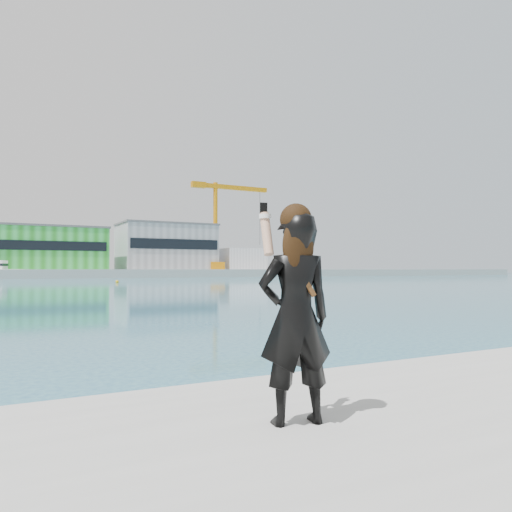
# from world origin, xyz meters

# --- Properties ---
(ground) EXTENTS (500.00, 500.00, 0.00)m
(ground) POSITION_xyz_m (0.00, 0.00, 0.00)
(ground) COLOR navy
(ground) RESTS_ON ground
(far_quay) EXTENTS (320.00, 40.00, 2.00)m
(far_quay) POSITION_xyz_m (0.00, 130.00, 1.00)
(far_quay) COLOR #9E9E99
(far_quay) RESTS_ON ground
(warehouse_green) EXTENTS (30.60, 16.36, 10.50)m
(warehouse_green) POSITION_xyz_m (8.00, 127.98, 7.26)
(warehouse_green) COLOR green
(warehouse_green) RESTS_ON far_quay
(warehouse_grey_right) EXTENTS (25.50, 15.35, 12.50)m
(warehouse_grey_right) POSITION_xyz_m (40.00, 127.98, 8.26)
(warehouse_grey_right) COLOR gray
(warehouse_grey_right) RESTS_ON far_quay
(ancillary_shed) EXTENTS (12.00, 10.00, 6.00)m
(ancillary_shed) POSITION_xyz_m (62.00, 126.00, 5.00)
(ancillary_shed) COLOR silver
(ancillary_shed) RESTS_ON far_quay
(dock_crane) EXTENTS (23.00, 4.00, 24.00)m
(dock_crane) POSITION_xyz_m (53.20, 122.00, 15.07)
(dock_crane) COLOR orange
(dock_crane) RESTS_ON far_quay
(flagpole_right) EXTENTS (1.28, 0.16, 8.00)m
(flagpole_right) POSITION_xyz_m (22.09, 121.00, 6.54)
(flagpole_right) COLOR silver
(flagpole_right) RESTS_ON far_quay
(buoy_near) EXTENTS (0.50, 0.50, 0.50)m
(buoy_near) POSITION_xyz_m (14.22, 72.16, 0.00)
(buoy_near) COLOR #E8A50C
(buoy_near) RESTS_ON ground
(woman) EXTENTS (0.71, 0.54, 1.87)m
(woman) POSITION_xyz_m (-0.56, -0.77, 1.74)
(woman) COLOR black
(woman) RESTS_ON near_quay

